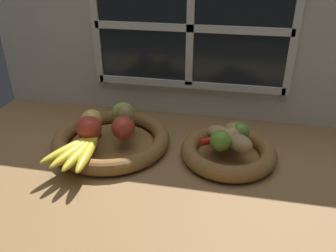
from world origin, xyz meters
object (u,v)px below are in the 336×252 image
(fruit_bowl_left, at_px, (111,140))
(apple_red_front, at_px, (89,129))
(fruit_bowl_right, at_px, (228,152))
(apple_red_right, at_px, (123,128))
(apple_golden_left, at_px, (92,120))
(potato_back, at_px, (237,131))
(potato_large, at_px, (230,137))
(lime_near, at_px, (220,141))
(chili_pepper, at_px, (226,139))
(banana_bunch_front, at_px, (79,150))
(lime_far, at_px, (240,131))
(potato_small, at_px, (240,143))
(pear_brown, at_px, (125,117))
(apple_green_back, at_px, (123,114))
(potato_oblong, at_px, (218,133))

(fruit_bowl_left, bearing_deg, apple_red_front, -129.09)
(fruit_bowl_right, relative_size, apple_red_right, 4.03)
(apple_golden_left, bearing_deg, potato_back, 4.37)
(fruit_bowl_right, xyz_separation_m, potato_large, (0.00, -0.00, 0.05))
(apple_golden_left, xyz_separation_m, lime_near, (0.39, -0.04, -0.00))
(chili_pepper, bearing_deg, apple_red_right, 161.69)
(banana_bunch_front, relative_size, lime_far, 3.79)
(apple_golden_left, distance_m, lime_far, 0.44)
(fruit_bowl_right, distance_m, lime_near, 0.07)
(potato_small, relative_size, chili_pepper, 0.51)
(pear_brown, bearing_deg, apple_green_back, 121.27)
(pear_brown, xyz_separation_m, chili_pepper, (0.30, -0.03, -0.03))
(chili_pepper, bearing_deg, potato_back, 23.60)
(fruit_bowl_right, xyz_separation_m, lime_near, (-0.02, -0.04, 0.05))
(fruit_bowl_right, height_order, potato_small, potato_small)
(lime_near, bearing_deg, potato_large, 56.31)
(apple_red_right, xyz_separation_m, apple_green_back, (-0.03, 0.08, 0.00))
(pear_brown, distance_m, lime_far, 0.34)
(apple_green_back, relative_size, potato_oblong, 1.07)
(apple_red_front, relative_size, banana_bunch_front, 0.36)
(fruit_bowl_left, bearing_deg, fruit_bowl_right, -0.00)
(fruit_bowl_left, distance_m, apple_green_back, 0.09)
(lime_near, distance_m, chili_pepper, 0.05)
(potato_oblong, height_order, lime_far, lime_far)
(fruit_bowl_right, xyz_separation_m, apple_golden_left, (-0.41, 0.01, 0.06))
(apple_red_front, xyz_separation_m, pear_brown, (0.08, 0.09, 0.00))
(potato_back, relative_size, chili_pepper, 0.48)
(apple_red_front, distance_m, potato_large, 0.40)
(apple_green_back, bearing_deg, pear_brown, -58.73)
(apple_golden_left, relative_size, lime_far, 1.22)
(apple_red_right, xyz_separation_m, lime_far, (0.33, 0.06, -0.01))
(potato_oblong, distance_m, lime_near, 0.06)
(lime_far, bearing_deg, apple_red_right, -169.93)
(fruit_bowl_left, height_order, fruit_bowl_right, same)
(apple_red_front, xyz_separation_m, lime_near, (0.37, 0.02, -0.01))
(apple_golden_left, relative_size, potato_back, 0.90)
(potato_large, height_order, lime_near, lime_near)
(fruit_bowl_right, xyz_separation_m, pear_brown, (-0.31, 0.04, 0.06))
(pear_brown, distance_m, banana_bunch_front, 0.19)
(apple_green_back, xyz_separation_m, lime_far, (0.36, -0.02, -0.01))
(fruit_bowl_left, relative_size, potato_large, 5.03)
(lime_near, xyz_separation_m, lime_far, (0.05, 0.07, -0.00))
(pear_brown, bearing_deg, potato_back, 0.81)
(apple_red_right, relative_size, lime_near, 1.15)
(fruit_bowl_right, distance_m, apple_golden_left, 0.42)
(banana_bunch_front, height_order, lime_near, lime_near)
(pear_brown, bearing_deg, chili_pepper, -5.10)
(apple_golden_left, height_order, banana_bunch_front, apple_golden_left)
(fruit_bowl_right, relative_size, potato_small, 3.56)
(potato_large, bearing_deg, chili_pepper, 140.93)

